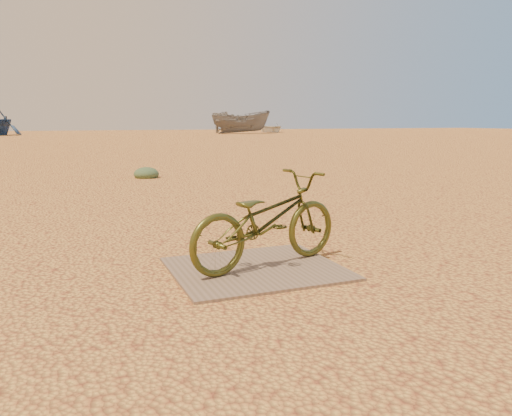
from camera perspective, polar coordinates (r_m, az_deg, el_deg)
name	(u,v)px	position (r m, az deg, el deg)	size (l,w,h in m)	color
ground	(236,287)	(3.64, -2.33, -9.06)	(120.00, 120.00, 0.00)	#EAAF4F
plywood_board	(256,269)	(4.04, 0.00, -6.95)	(1.33, 1.14, 0.02)	#7B6352
bicycle	(267,220)	(4.00, 1.24, -1.36)	(0.50, 1.44, 0.76)	#454819
boat_mid_right	(241,122)	(45.55, -1.71, 9.80)	(2.01, 5.35, 2.07)	slate
boat_far_right	(270,127)	(50.74, 1.61, 9.20)	(3.39, 4.74, 0.98)	silver
kale_b	(146,178)	(10.73, -12.41, 3.41)	(0.52, 0.52, 0.29)	#4A6643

